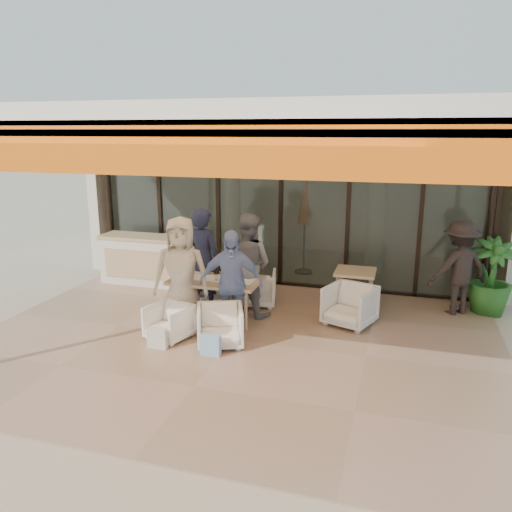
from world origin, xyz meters
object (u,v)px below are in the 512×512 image
Objects in this scene: diner_grey at (248,265)px; potted_palm at (491,277)px; chair_near_left at (169,320)px; chair_near_right at (220,324)px; side_table at (355,276)px; side_chair at (350,304)px; chair_far_right at (256,286)px; diner_navy at (203,260)px; diner_periwinkle at (231,283)px; dining_table at (216,282)px; host_counter at (145,259)px; chair_far_left at (214,284)px; standing_woman at (459,268)px; diner_cream at (181,274)px.

potted_palm is at bearing -148.41° from diner_grey.
chair_near_right is at bearing 16.57° from chair_near_left.
side_table is 0.79m from side_chair.
chair_near_right is (0.84, 0.00, 0.03)m from chair_near_left.
chair_far_right is 4.14m from potted_palm.
diner_periwinkle is (0.84, -0.90, -0.09)m from diner_navy.
dining_table is 2.18× the size of chair_near_right.
diner_grey reaches higher than chair_near_left.
potted_palm is at bearing 12.72° from side_table.
host_counter is 3.07m from chair_near_left.
chair_far_right is 0.43× the size of diner_periwinkle.
chair_far_left is 2.66m from side_chair.
chair_near_left is at bearing -164.75° from diner_periwinkle.
side_table is at bearing 109.84° from side_chair.
potted_palm is at bearing 11.22° from chair_near_right.
potted_palm reaches higher than side_table.
side_chair is 0.45× the size of standing_woman.
diner_grey is (0.84, -0.50, 0.58)m from chair_far_left.
diner_navy is 4.47m from standing_woman.
diner_periwinkle is 2.24× the size of side_chair.
chair_near_right is at bearing 104.46° from diner_grey.
diner_navy is (0.00, 1.40, 0.62)m from chair_near_left.
side_chair is at bearing 1.86° from standing_woman.
side_chair is 2.09m from standing_woman.
diner_periwinkle is 4.02m from standing_woman.
diner_periwinkle reaches higher than chair_far_left.
side_table is 0.55× the size of potted_palm.
side_chair is at bearing -90.00° from side_table.
dining_table is at bearing 117.63° from diner_periwinkle.
chair_near_left is 0.33× the size of diner_navy.
standing_woman is at bearing -160.60° from potted_palm.
chair_far_right is 3.58m from standing_woman.
chair_far_right is 0.43× the size of standing_woman.
dining_table is 1.10m from chair_near_right.
chair_far_left is 0.92× the size of chair_far_right.
chair_far_left is at bearing 91.92° from chair_near_right.
chair_near_right is 1.51m from diner_grey.
diner_navy is 2.50× the size of side_table.
chair_near_left is 0.84m from chair_near_right.
chair_far_right is 1.05× the size of chair_near_right.
diner_periwinkle is 1.00× the size of standing_woman.
chair_near_right is 0.92× the size of side_table.
chair_near_left is at bearing 68.71° from chair_far_left.
diner_grey reaches higher than standing_woman.
dining_table is 4.21m from standing_woman.
diner_cream is (0.00, 0.50, 0.62)m from chair_near_left.
potted_palm is (4.06, 2.65, 0.33)m from chair_near_right.
chair_near_right is 4.31m from standing_woman.
host_counter is 1.23× the size of dining_table.
diner_grey is 0.98× the size of diner_cream.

